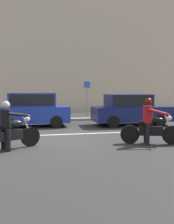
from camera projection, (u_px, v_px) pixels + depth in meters
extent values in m
plane|color=#292929|center=(54.00, 139.00, 9.83)|extent=(80.00, 80.00, 0.00)
cube|color=#99968E|center=(46.00, 117.00, 17.63)|extent=(40.00, 4.40, 0.14)
cube|color=#B7A893|center=(43.00, 46.00, 20.48)|extent=(40.00, 1.40, 11.23)
cube|color=silver|center=(37.00, 135.00, 10.57)|extent=(18.00, 0.14, 0.01)
cylinder|color=black|center=(30.00, 137.00, 8.45)|extent=(0.64, 0.43, 0.67)
cylinder|color=silver|center=(27.00, 126.00, 8.35)|extent=(0.35, 0.23, 0.81)
cube|color=black|center=(10.00, 135.00, 7.97)|extent=(0.84, 0.63, 0.32)
ellipsoid|color=black|center=(16.00, 123.00, 8.08)|extent=(0.54, 0.44, 0.22)
cube|color=black|center=(4.00, 128.00, 7.83)|extent=(0.57, 0.46, 0.10)
cylinder|color=silver|center=(25.00, 115.00, 8.27)|extent=(0.37, 0.63, 0.04)
sphere|color=silver|center=(27.00, 119.00, 8.34)|extent=(0.17, 0.17, 0.17)
cylinder|color=black|center=(8.00, 140.00, 7.73)|extent=(0.20, 0.20, 0.72)
cylinder|color=black|center=(3.00, 138.00, 8.04)|extent=(0.20, 0.20, 0.72)
cylinder|color=black|center=(6.00, 119.00, 7.84)|extent=(0.46, 0.46, 0.57)
cylinder|color=black|center=(19.00, 115.00, 7.89)|extent=(0.64, 0.41, 0.19)
cylinder|color=black|center=(13.00, 114.00, 8.22)|extent=(0.64, 0.41, 0.19)
sphere|color=tan|center=(6.00, 106.00, 7.82)|extent=(0.20, 0.20, 0.20)
sphere|color=#B7B7BC|center=(6.00, 105.00, 7.82)|extent=(0.25, 0.25, 0.25)
cylinder|color=black|center=(172.00, 135.00, 8.77)|extent=(0.68, 0.32, 0.67)
cylinder|color=black|center=(130.00, 134.00, 8.91)|extent=(0.68, 0.32, 0.67)
cylinder|color=silver|center=(169.00, 125.00, 8.75)|extent=(0.37, 0.16, 0.80)
cube|color=black|center=(151.00, 131.00, 8.83)|extent=(0.86, 0.51, 0.32)
ellipsoid|color=black|center=(157.00, 120.00, 8.78)|extent=(0.53, 0.37, 0.22)
cube|color=black|center=(146.00, 123.00, 8.82)|extent=(0.57, 0.38, 0.10)
cylinder|color=silver|center=(167.00, 114.00, 8.73)|extent=(0.25, 0.68, 0.04)
sphere|color=silver|center=(169.00, 118.00, 8.73)|extent=(0.17, 0.17, 0.17)
cylinder|color=silver|center=(142.00, 133.00, 9.03)|extent=(0.69, 0.28, 0.07)
cylinder|color=black|center=(147.00, 135.00, 8.65)|extent=(0.19, 0.19, 0.73)
cylinder|color=black|center=(146.00, 133.00, 9.05)|extent=(0.19, 0.19, 0.73)
cylinder|color=maroon|center=(148.00, 114.00, 8.79)|extent=(0.43, 0.43, 0.62)
cylinder|color=maroon|center=(159.00, 112.00, 8.53)|extent=(0.70, 0.30, 0.26)
cylinder|color=maroon|center=(156.00, 111.00, 8.97)|extent=(0.70, 0.30, 0.26)
sphere|color=tan|center=(148.00, 102.00, 8.75)|extent=(0.20, 0.20, 0.20)
sphere|color=#510F0F|center=(148.00, 102.00, 8.75)|extent=(0.25, 0.25, 0.25)
cube|color=navy|center=(33.00, 114.00, 13.20)|extent=(3.86, 1.70, 0.84)
cube|color=navy|center=(32.00, 100.00, 13.13)|extent=(2.39, 1.56, 0.72)
cube|color=black|center=(32.00, 100.00, 13.13)|extent=(2.20, 1.59, 0.58)
cylinder|color=black|center=(55.00, 120.00, 13.47)|extent=(0.64, 1.76, 0.64)
cylinder|color=black|center=(9.00, 121.00, 12.98)|extent=(0.64, 1.76, 0.64)
cube|color=#11194C|center=(131.00, 114.00, 13.80)|extent=(4.28, 1.76, 0.80)
cube|color=#11194C|center=(128.00, 100.00, 13.69)|extent=(2.35, 1.62, 0.68)
cube|color=black|center=(128.00, 100.00, 13.69)|extent=(2.17, 1.65, 0.54)
cylinder|color=black|center=(153.00, 119.00, 14.10)|extent=(0.64, 1.82, 0.64)
cylinder|color=black|center=(109.00, 120.00, 13.55)|extent=(0.64, 1.82, 0.64)
cylinder|color=gray|center=(87.00, 98.00, 17.90)|extent=(0.08, 0.08, 2.48)
cube|color=#1959B2|center=(87.00, 85.00, 17.79)|extent=(0.44, 0.03, 0.44)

